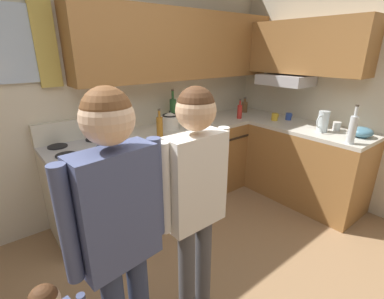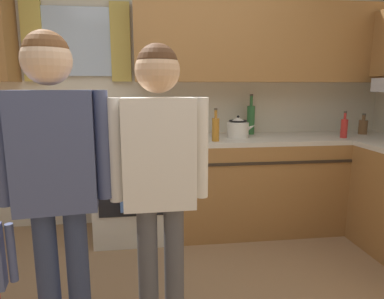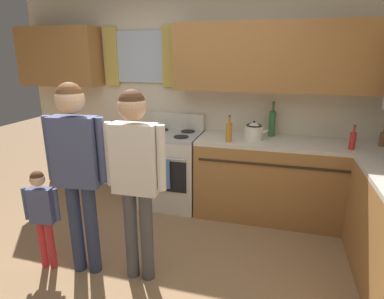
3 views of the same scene
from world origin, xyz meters
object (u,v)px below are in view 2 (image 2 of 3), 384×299
(bottle_wine_green, at_px, (251,119))
(bottle_sauce_red, at_px, (344,128))
(bottle_oil_amber, at_px, (216,129))
(adult_holding_child, at_px, (55,165))
(stove_oven, at_px, (134,186))
(stovetop_kettle, at_px, (238,127))
(adult_in_plaid, at_px, (159,165))
(bottle_squat_brown, at_px, (363,126))

(bottle_wine_green, bearing_deg, bottle_sauce_red, -23.85)
(bottle_sauce_red, bearing_deg, bottle_wine_green, 156.15)
(bottle_wine_green, height_order, bottle_oil_amber, bottle_wine_green)
(bottle_sauce_red, distance_m, adult_holding_child, 2.56)
(stove_oven, xyz_separation_m, adult_holding_child, (-0.29, -1.43, 0.54))
(bottle_oil_amber, height_order, stovetop_kettle, bottle_oil_amber)
(bottle_sauce_red, bearing_deg, adult_in_plaid, -144.46)
(bottle_squat_brown, bearing_deg, adult_in_plaid, -144.99)
(stovetop_kettle, height_order, adult_holding_child, adult_holding_child)
(bottle_wine_green, distance_m, adult_in_plaid, 1.85)
(bottle_wine_green, distance_m, adult_holding_child, 2.17)
(stove_oven, relative_size, bottle_wine_green, 2.79)
(bottle_sauce_red, xyz_separation_m, bottle_oil_amber, (-1.21, -0.04, 0.02))
(stove_oven, distance_m, bottle_oil_amber, 0.92)
(stovetop_kettle, bearing_deg, bottle_squat_brown, 2.96)
(bottle_sauce_red, distance_m, adult_in_plaid, 2.13)
(bottle_sauce_red, relative_size, adult_in_plaid, 0.16)
(stovetop_kettle, bearing_deg, stove_oven, 179.43)
(bottle_sauce_red, bearing_deg, adult_holding_child, -149.94)
(bottle_oil_amber, bearing_deg, adult_in_plaid, -113.51)
(bottle_oil_amber, distance_m, stovetop_kettle, 0.31)
(bottle_sauce_red, relative_size, adult_holding_child, 0.15)
(bottle_sauce_red, xyz_separation_m, bottle_squat_brown, (0.33, 0.21, -0.02))
(bottle_sauce_red, bearing_deg, bottle_oil_amber, -178.20)
(stove_oven, bearing_deg, adult_holding_child, -101.26)
(bottle_wine_green, relative_size, bottle_oil_amber, 1.38)
(stovetop_kettle, distance_m, adult_in_plaid, 1.58)
(bottle_wine_green, bearing_deg, bottle_squat_brown, -7.11)
(bottle_squat_brown, bearing_deg, stove_oven, -178.55)
(bottle_wine_green, bearing_deg, adult_holding_child, -131.36)
(bottle_squat_brown, distance_m, adult_holding_child, 2.95)
(stovetop_kettle, distance_m, adult_holding_child, 1.89)
(adult_holding_child, bearing_deg, stovetop_kettle, 48.69)
(bottle_oil_amber, bearing_deg, bottle_squat_brown, 9.03)
(bottle_sauce_red, height_order, bottle_oil_amber, bottle_oil_amber)
(adult_holding_child, bearing_deg, adult_in_plaid, 5.06)
(bottle_sauce_red, height_order, adult_in_plaid, adult_in_plaid)
(bottle_oil_amber, distance_m, bottle_squat_brown, 1.56)
(stove_oven, bearing_deg, stovetop_kettle, -0.57)
(stove_oven, bearing_deg, bottle_wine_green, 9.69)
(bottle_wine_green, xyz_separation_m, bottle_oil_amber, (-0.43, -0.38, -0.04))
(stove_oven, xyz_separation_m, stovetop_kettle, (0.97, -0.01, 0.53))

